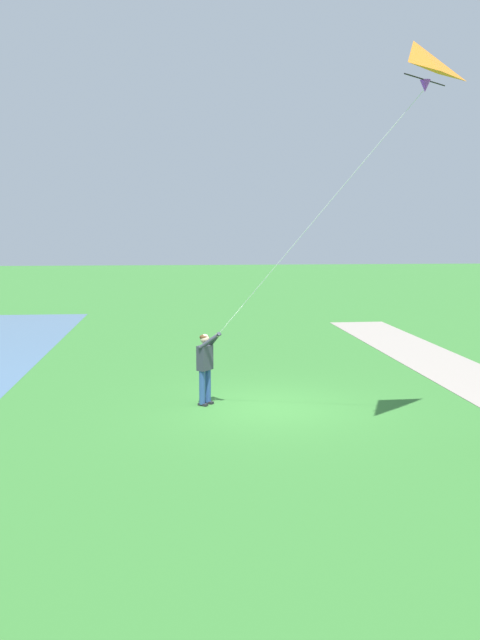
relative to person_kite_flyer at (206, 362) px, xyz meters
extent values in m
plane|color=#33702D|center=(-1.47, 0.37, -1.05)|extent=(120.00, 120.00, 0.00)
cube|color=#232328|center=(-0.07, -0.10, -1.02)|extent=(0.26, 0.24, 0.06)
cylinder|color=#2D4C8E|center=(-0.06, -0.11, -0.60)|extent=(0.14, 0.14, 0.82)
cube|color=#232328|center=(0.08, 0.09, -1.02)|extent=(0.26, 0.24, 0.06)
cylinder|color=#2D4C8E|center=(0.09, 0.08, -0.60)|extent=(0.14, 0.14, 0.82)
cube|color=#333842|center=(0.02, -0.01, 0.11)|extent=(0.42, 0.45, 0.60)
sphere|color=beige|center=(0.02, -0.01, 0.57)|extent=(0.22, 0.22, 0.22)
ellipsoid|color=#4C3319|center=(0.03, -0.02, 0.61)|extent=(0.32, 0.32, 0.13)
cylinder|color=#333842|center=(-0.21, 0.05, 0.56)|extent=(0.30, 0.55, 0.43)
cylinder|color=#333842|center=(-0.10, 0.19, 0.56)|extent=(0.56, 0.18, 0.43)
sphere|color=beige|center=(-0.28, 0.22, 0.69)|extent=(0.10, 0.10, 0.10)
pyramid|color=orange|center=(-3.85, 2.99, 6.29)|extent=(1.59, 1.48, 0.70)
cone|color=purple|center=(-4.04, 3.20, 5.86)|extent=(0.28, 0.28, 0.22)
cylinder|color=black|center=(-4.04, 3.20, 5.97)|extent=(1.15, 1.00, 0.02)
cylinder|color=silver|center=(-2.16, 1.71, 3.25)|extent=(3.77, 2.99, 5.13)
camera|label=1|loc=(0.60, 16.10, 3.26)|focal=38.26mm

